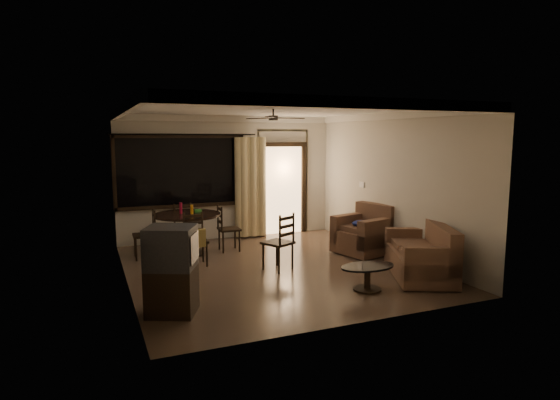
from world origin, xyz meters
name	(u,v)px	position (x,y,z in m)	size (l,w,h in m)	color
ground	(274,268)	(0.00, 0.00, 0.00)	(5.50, 5.50, 0.00)	#7F6651
room_shell	(268,160)	(0.59, 1.77, 1.83)	(5.50, 6.70, 5.50)	beige
dining_table	(187,222)	(-1.22, 1.55, 0.65)	(1.32, 1.32, 1.04)	black
dining_chair_west	(145,244)	(-2.04, 1.58, 0.28)	(0.43, 0.43, 0.95)	black
dining_chair_east	(229,237)	(-0.39, 1.52, 0.28)	(0.43, 0.43, 0.95)	black
dining_chair_south	(196,249)	(-1.25, 0.69, 0.31)	(0.43, 0.49, 0.95)	black
dining_chair_north	(182,233)	(-1.20, 2.29, 0.28)	(0.43, 0.43, 0.95)	black
tv_cabinet	(172,270)	(-2.05, -1.51, 0.59)	(0.79, 0.76, 1.17)	black
sofa	(423,256)	(2.11, -1.47, 0.35)	(1.48, 1.85, 0.87)	#442120
armchair	(365,234)	(2.11, 0.29, 0.40)	(1.16, 1.16, 0.96)	#442120
coffee_table	(367,274)	(0.86, -1.70, 0.26)	(0.88, 0.53, 0.38)	black
side_chair	(278,253)	(0.03, -0.15, 0.30)	(0.61, 0.61, 1.02)	black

